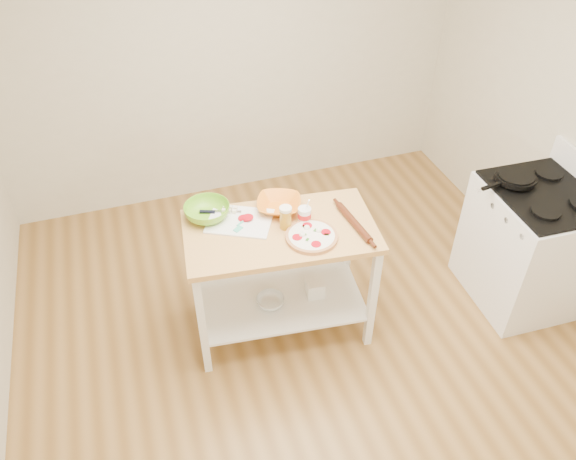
# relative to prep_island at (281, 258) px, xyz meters

# --- Properties ---
(room_shell) EXTENTS (4.04, 4.54, 2.74)m
(room_shell) POSITION_rel_prep_island_xyz_m (0.14, -0.42, 0.70)
(room_shell) COLOR olive
(room_shell) RESTS_ON ground
(prep_island) EXTENTS (1.27, 0.79, 0.90)m
(prep_island) POSITION_rel_prep_island_xyz_m (0.00, 0.00, 0.00)
(prep_island) COLOR tan
(prep_island) RESTS_ON ground
(gas_stove) EXTENTS (0.70, 0.81, 1.11)m
(gas_stove) POSITION_rel_prep_island_xyz_m (1.80, -0.24, -0.18)
(gas_stove) COLOR white
(gas_stove) RESTS_ON ground
(skillet) EXTENTS (0.43, 0.28, 0.03)m
(skillet) POSITION_rel_prep_island_xyz_m (1.66, -0.07, 0.32)
(skillet) COLOR black
(skillet) RESTS_ON gas_stove
(pizza) EXTENTS (0.32, 0.32, 0.05)m
(pizza) POSITION_rel_prep_island_xyz_m (0.16, -0.14, 0.27)
(pizza) COLOR tan
(pizza) RESTS_ON prep_island
(cutting_board) EXTENTS (0.49, 0.45, 0.04)m
(cutting_board) POSITION_rel_prep_island_xyz_m (-0.22, 0.15, 0.26)
(cutting_board) COLOR white
(cutting_board) RESTS_ON prep_island
(spatula) EXTENTS (0.12, 0.13, 0.01)m
(spatula) POSITION_rel_prep_island_xyz_m (-0.23, 0.10, 0.27)
(spatula) COLOR #47C6A5
(spatula) RESTS_ON cutting_board
(knife) EXTENTS (0.26, 0.10, 0.01)m
(knife) POSITION_rel_prep_island_xyz_m (-0.36, 0.28, 0.27)
(knife) COLOR silver
(knife) RESTS_ON cutting_board
(orange_bowl) EXTENTS (0.37, 0.37, 0.07)m
(orange_bowl) POSITION_rel_prep_island_xyz_m (0.05, 0.20, 0.28)
(orange_bowl) COLOR orange
(orange_bowl) RESTS_ON prep_island
(green_bowl) EXTENTS (0.39, 0.39, 0.09)m
(green_bowl) POSITION_rel_prep_island_xyz_m (-0.41, 0.26, 0.30)
(green_bowl) COLOR #6AB322
(green_bowl) RESTS_ON prep_island
(beer_pint) EXTENTS (0.08, 0.08, 0.16)m
(beer_pint) POSITION_rel_prep_island_xyz_m (0.04, 0.01, 0.33)
(beer_pint) COLOR #AF7E1A
(beer_pint) RESTS_ON prep_island
(yogurt_tub) EXTENTS (0.09, 0.09, 0.18)m
(yogurt_tub) POSITION_rel_prep_island_xyz_m (0.17, 0.03, 0.30)
(yogurt_tub) COLOR white
(yogurt_tub) RESTS_ON prep_island
(rolling_pin) EXTENTS (0.09, 0.40, 0.05)m
(rolling_pin) POSITION_rel_prep_island_xyz_m (0.45, -0.11, 0.27)
(rolling_pin) COLOR #502412
(rolling_pin) RESTS_ON prep_island
(shelf_glass_bowl) EXTENTS (0.20, 0.20, 0.06)m
(shelf_glass_bowl) POSITION_rel_prep_island_xyz_m (-0.08, -0.02, -0.36)
(shelf_glass_bowl) COLOR silver
(shelf_glass_bowl) RESTS_ON prep_island
(shelf_bin) EXTENTS (0.13, 0.13, 0.12)m
(shelf_bin) POSITION_rel_prep_island_xyz_m (0.24, -0.02, -0.33)
(shelf_bin) COLOR white
(shelf_bin) RESTS_ON prep_island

